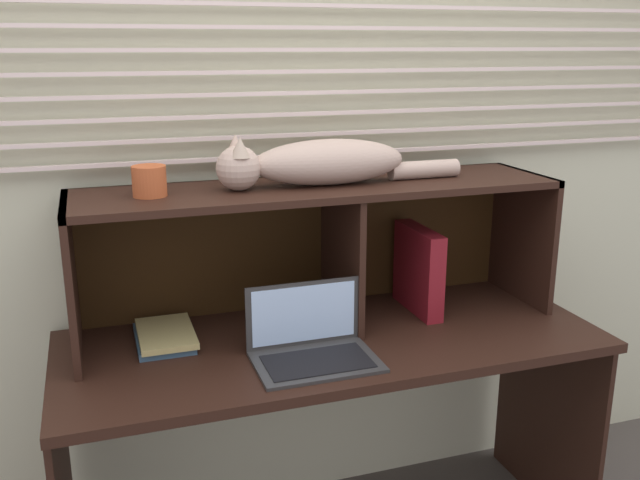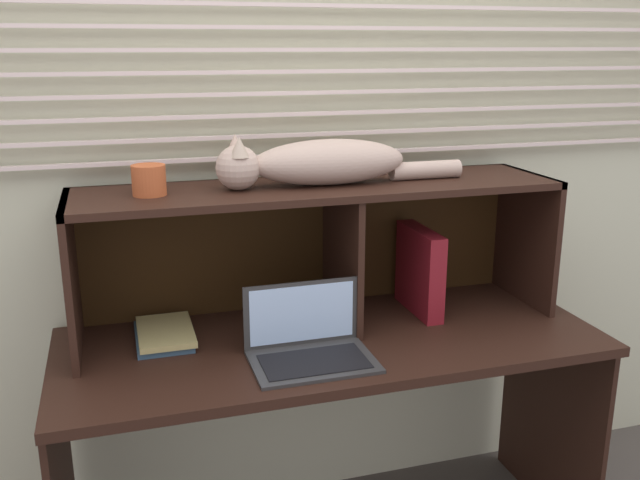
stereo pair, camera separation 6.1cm
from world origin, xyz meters
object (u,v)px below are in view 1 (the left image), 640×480
(cat, at_px, (318,163))
(laptop, at_px, (312,345))
(book_stack, at_px, (165,336))
(binder_upright, at_px, (418,270))
(small_basket, at_px, (149,181))

(cat, bearing_deg, laptop, -112.04)
(laptop, height_order, book_stack, laptop)
(cat, relative_size, laptop, 2.26)
(book_stack, bearing_deg, laptop, -32.39)
(binder_upright, distance_m, small_basket, 0.91)
(laptop, relative_size, small_basket, 3.61)
(cat, distance_m, laptop, 0.54)
(cat, distance_m, small_basket, 0.50)
(book_stack, bearing_deg, binder_upright, -0.03)
(laptop, height_order, binder_upright, binder_upright)
(cat, distance_m, binder_upright, 0.51)
(laptop, relative_size, book_stack, 1.32)
(cat, relative_size, book_stack, 2.98)
(binder_upright, bearing_deg, book_stack, 179.97)
(cat, relative_size, binder_upright, 2.76)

